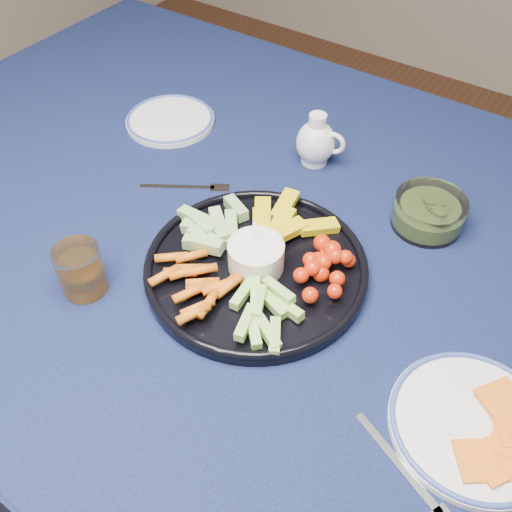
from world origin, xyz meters
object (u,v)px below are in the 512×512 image
Objects in this scene: juice_tumbler at (81,272)px; cheese_plate at (474,424)px; dining_table at (279,268)px; side_plate_extra at (170,120)px; creamer_pitcher at (316,142)px; pickle_bowl at (428,213)px; crudite_platter at (255,263)px.

cheese_plate is at bearing 11.05° from juice_tumbler.
side_plate_extra is (-0.35, 0.14, 0.10)m from dining_table.
creamer_pitcher reaches higher than pickle_bowl.
side_plate_extra is at bearing 158.00° from cheese_plate.
cheese_plate is (0.19, -0.30, -0.01)m from pickle_bowl.
side_plate_extra is at bearing 158.55° from dining_table.
dining_table is 0.33m from juice_tumbler.
crudite_platter is at bearing 170.63° from cheese_plate.
cheese_plate is 2.59× the size of juice_tumbler.
creamer_pitcher is 0.24m from pickle_bowl.
cheese_plate is at bearing -58.18° from pickle_bowl.
side_plate_extra is (-0.30, -0.05, -0.03)m from creamer_pitcher.
side_plate_extra is (-0.53, -0.01, -0.02)m from pickle_bowl.
crudite_platter is at bearing -32.61° from side_plate_extra.
dining_table is at bearing -75.84° from creamer_pitcher.
pickle_bowl is 0.53m from side_plate_extra.
pickle_bowl is (0.19, 0.15, 0.11)m from dining_table.
crudite_platter is at bearing -80.55° from dining_table.
pickle_bowl is (0.23, -0.04, -0.02)m from creamer_pitcher.
juice_tumbler reaches higher than pickle_bowl.
dining_table is at bearing 56.89° from juice_tumbler.
crudite_platter is 2.92× the size of pickle_bowl.
side_plate_extra is (-0.36, 0.23, -0.01)m from crudite_platter.
crudite_platter is 1.91× the size of side_plate_extra.
crudite_platter is 0.36m from cheese_plate.
dining_table is 0.24m from creamer_pitcher.
crudite_platter is 1.65× the size of cheese_plate.
cheese_plate is (0.37, -0.15, 0.10)m from dining_table.
crudite_platter is 3.40× the size of creamer_pitcher.
pickle_bowl is at bearing 38.39° from dining_table.
dining_table is 0.42m from cheese_plate.
dining_table is 8.25× the size of cheese_plate.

